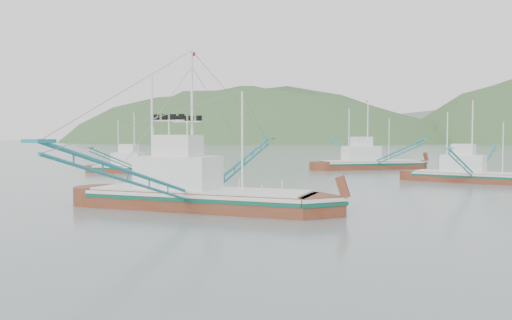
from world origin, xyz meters
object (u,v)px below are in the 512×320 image
at_px(bg_boat_right, 474,168).
at_px(main_boat, 196,185).
at_px(bg_boat_left, 136,162).
at_px(bg_boat_far, 370,153).

bearing_deg(bg_boat_right, main_boat, -109.64).
height_order(bg_boat_right, bg_boat_left, bg_boat_right).
bearing_deg(bg_boat_left, main_boat, -54.99).
xyz_separation_m(bg_boat_far, bg_boat_right, (15.08, -17.15, -0.86)).
relative_size(bg_boat_far, bg_boat_right, 1.04).
xyz_separation_m(main_boat, bg_boat_far, (1.45, 46.85, 0.77)).
distance_m(bg_boat_far, bg_boat_right, 22.86).
height_order(main_boat, bg_boat_left, main_boat).
bearing_deg(bg_boat_far, bg_boat_right, -89.12).
bearing_deg(main_boat, bg_boat_right, 56.02).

